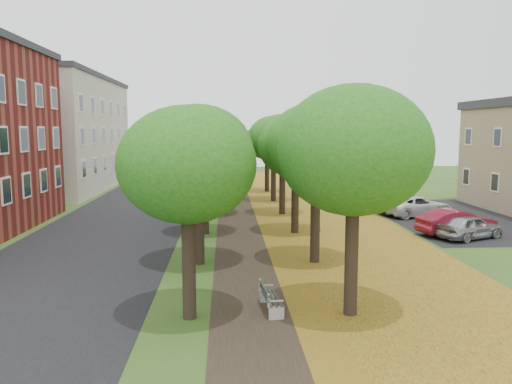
{
  "coord_description": "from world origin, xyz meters",
  "views": [
    {
      "loc": [
        -1.12,
        -14.23,
        5.53
      ],
      "look_at": [
        0.37,
        9.81,
        2.5
      ],
      "focal_mm": 35.0,
      "sensor_mm": 36.0,
      "label": 1
    }
  ],
  "objects": [
    {
      "name": "parking_lot",
      "position": [
        13.5,
        16.0,
        0.0
      ],
      "size": [
        9.0,
        16.0,
        0.01
      ],
      "primitive_type": "cube",
      "color": "black",
      "rests_on": "ground"
    },
    {
      "name": "tree_row_west",
      "position": [
        -2.2,
        15.0,
        4.62
      ],
      "size": [
        4.31,
        34.31,
        6.48
      ],
      "color": "black",
      "rests_on": "ground"
    },
    {
      "name": "car_grey",
      "position": [
        11.0,
        17.0,
        0.66
      ],
      "size": [
        4.68,
        2.23,
        1.32
      ],
      "primitive_type": "imported",
      "rotation": [
        0.0,
        0.0,
        1.48
      ],
      "color": "#2F3034",
      "rests_on": "ground"
    },
    {
      "name": "building_cream",
      "position": [
        -17.0,
        33.0,
        5.21
      ],
      "size": [
        10.3,
        20.3,
        10.4
      ],
      "color": "beige",
      "rests_on": "ground"
    },
    {
      "name": "car_white",
      "position": [
        11.17,
        16.74,
        0.64
      ],
      "size": [
        5.07,
        3.46,
        1.29
      ],
      "primitive_type": "imported",
      "rotation": [
        0.0,
        0.0,
        1.88
      ],
      "color": "silver",
      "rests_on": "ground"
    },
    {
      "name": "bench",
      "position": [
        0.21,
        0.43,
        0.4
      ],
      "size": [
        0.64,
        1.68,
        0.77
      ],
      "rotation": [
        0.0,
        0.0,
        1.67
      ],
      "color": "#2A352D",
      "rests_on": "ground"
    },
    {
      "name": "street_asphalt",
      "position": [
        -7.5,
        15.0,
        0.0
      ],
      "size": [
        8.0,
        70.0,
        0.01
      ],
      "primitive_type": "cube",
      "color": "black",
      "rests_on": "ground"
    },
    {
      "name": "car_red",
      "position": [
        11.0,
        10.85,
        0.69
      ],
      "size": [
        4.36,
        2.23,
        1.37
      ],
      "primitive_type": "imported",
      "rotation": [
        0.0,
        0.0,
        1.77
      ],
      "color": "maroon",
      "rests_on": "ground"
    },
    {
      "name": "leaf_verge",
      "position": [
        5.0,
        15.0,
        0.01
      ],
      "size": [
        7.5,
        70.0,
        0.01
      ],
      "primitive_type": "cube",
      "color": "#9D8D1D",
      "rests_on": "ground"
    },
    {
      "name": "footpath",
      "position": [
        0.0,
        15.0,
        0.0
      ],
      "size": [
        3.2,
        70.0,
        0.01
      ],
      "primitive_type": "cube",
      "color": "black",
      "rests_on": "ground"
    },
    {
      "name": "ground",
      "position": [
        0.0,
        0.0,
        0.0
      ],
      "size": [
        120.0,
        120.0,
        0.0
      ],
      "primitive_type": "plane",
      "color": "#2D4C19",
      "rests_on": "ground"
    },
    {
      "name": "tree_row_east",
      "position": [
        2.6,
        15.0,
        4.62
      ],
      "size": [
        4.31,
        34.31,
        6.48
      ],
      "color": "black",
      "rests_on": "ground"
    },
    {
      "name": "car_silver",
      "position": [
        11.26,
        9.92,
        0.62
      ],
      "size": [
        3.94,
        2.84,
        1.24
      ],
      "primitive_type": "imported",
      "rotation": [
        0.0,
        0.0,
        1.99
      ],
      "color": "#A6A6AB",
      "rests_on": "ground"
    }
  ]
}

